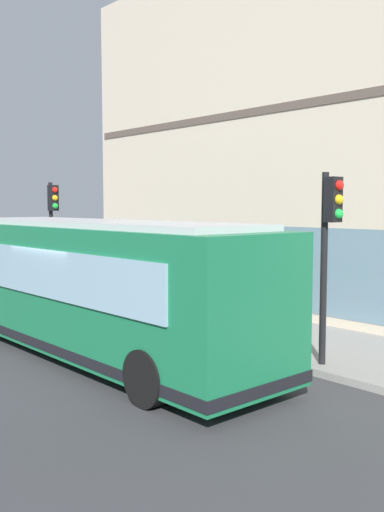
{
  "coord_description": "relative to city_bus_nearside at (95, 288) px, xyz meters",
  "views": [
    {
      "loc": [
        -6.66,
        -11.3,
        3.41
      ],
      "look_at": [
        3.38,
        0.23,
        2.07
      ],
      "focal_mm": 40.68,
      "sensor_mm": 36.0,
      "label": 1
    }
  ],
  "objects": [
    {
      "name": "traffic_light_down_block",
      "position": [
        2.92,
        7.55,
        1.43
      ],
      "size": [
        0.32,
        0.49,
        4.06
      ],
      "color": "black",
      "rests_on": "sidewalk_curb"
    },
    {
      "name": "traffic_light_near_corner",
      "position": [
        2.89,
        -4.19,
        1.33
      ],
      "size": [
        0.32,
        0.49,
        3.92
      ],
      "color": "black",
      "rests_on": "sidewalk_curb"
    },
    {
      "name": "ground",
      "position": [
        -0.15,
        0.17,
        -1.55
      ],
      "size": [
        120.0,
        120.0,
        0.0
      ],
      "primitive_type": "plane",
      "color": "#38383A"
    },
    {
      "name": "building_corner",
      "position": [
        10.66,
        0.17,
        4.07
      ],
      "size": [
        9.07,
        18.28,
        11.26
      ],
      "color": "beige",
      "rests_on": "ground"
    },
    {
      "name": "fire_hydrant",
      "position": [
        3.6,
        -0.99,
        -1.04
      ],
      "size": [
        0.35,
        0.35,
        0.74
      ],
      "color": "red",
      "rests_on": "sidewalk_curb"
    },
    {
      "name": "pedestrian_walking_along_curb",
      "position": [
        4.44,
        5.74,
        -0.39
      ],
      "size": [
        0.32,
        0.32,
        1.76
      ],
      "color": "#8C3F8C",
      "rests_on": "sidewalk_curb"
    },
    {
      "name": "city_bus_nearside",
      "position": [
        0.0,
        0.0,
        0.0
      ],
      "size": [
        2.68,
        10.06,
        3.07
      ],
      "color": "#197247",
      "rests_on": "ground"
    },
    {
      "name": "sidewalk_curb",
      "position": [
        4.3,
        0.17,
        -1.48
      ],
      "size": [
        3.71,
        40.0,
        0.15
      ],
      "primitive_type": "cube",
      "color": "gray",
      "rests_on": "ground"
    },
    {
      "name": "pedestrian_by_light_pole",
      "position": [
        3.13,
        -1.76,
        -0.42
      ],
      "size": [
        0.32,
        0.32,
        1.7
      ],
      "color": "#3359A5",
      "rests_on": "sidewalk_curb"
    },
    {
      "name": "newspaper_vending_box",
      "position": [
        4.89,
        0.6,
        -0.95
      ],
      "size": [
        0.44,
        0.42,
        0.9
      ],
      "color": "#BF3F19",
      "rests_on": "sidewalk_curb"
    }
  ]
}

